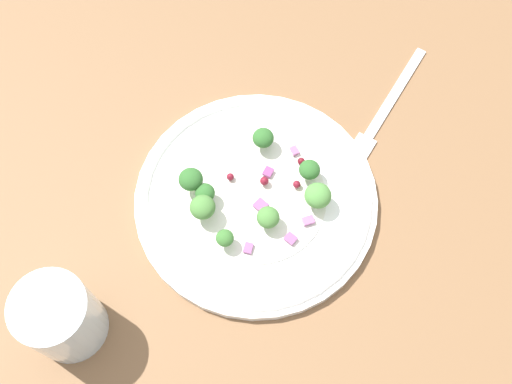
# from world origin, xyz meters

# --- Properties ---
(ground_plane) EXTENTS (1.80, 1.80, 0.02)m
(ground_plane) POSITION_xyz_m (0.00, 0.00, -0.01)
(ground_plane) COLOR brown
(plate) EXTENTS (0.27, 0.27, 0.02)m
(plate) POSITION_xyz_m (-0.01, -0.02, 0.01)
(plate) COLOR white
(plate) RESTS_ON ground_plane
(dressing_pool) EXTENTS (0.16, 0.16, 0.00)m
(dressing_pool) POSITION_xyz_m (-0.01, -0.02, 0.01)
(dressing_pool) COLOR white
(dressing_pool) RESTS_ON plate
(broccoli_floret_0) EXTENTS (0.02, 0.02, 0.02)m
(broccoli_floret_0) POSITION_xyz_m (0.04, -0.06, 0.03)
(broccoli_floret_0) COLOR #8EB77A
(broccoli_floret_0) RESTS_ON plate
(broccoli_floret_1) EXTENTS (0.03, 0.03, 0.03)m
(broccoli_floret_1) POSITION_xyz_m (-0.00, -0.08, 0.04)
(broccoli_floret_1) COLOR #9EC684
(broccoli_floret_1) RESTS_ON plate
(broccoli_floret_2) EXTENTS (0.02, 0.02, 0.03)m
(broccoli_floret_2) POSITION_xyz_m (0.02, -0.01, 0.03)
(broccoli_floret_2) COLOR #ADD18E
(broccoli_floret_2) RESTS_ON plate
(broccoli_floret_3) EXTENTS (0.03, 0.03, 0.03)m
(broccoli_floret_3) POSITION_xyz_m (-0.03, -0.09, 0.04)
(broccoli_floret_3) COLOR #ADD18E
(broccoli_floret_3) RESTS_ON plate
(broccoli_floret_4) EXTENTS (0.02, 0.02, 0.02)m
(broccoli_floret_4) POSITION_xyz_m (-0.08, 0.00, 0.03)
(broccoli_floret_4) COLOR #9EC684
(broccoli_floret_4) RESTS_ON plate
(broccoli_floret_5) EXTENTS (0.02, 0.02, 0.02)m
(broccoli_floret_5) POSITION_xyz_m (-0.03, 0.04, 0.03)
(broccoli_floret_5) COLOR #9EC684
(broccoli_floret_5) RESTS_ON plate
(broccoli_floret_6) EXTENTS (0.02, 0.02, 0.02)m
(broccoli_floret_6) POSITION_xyz_m (-0.02, -0.07, 0.03)
(broccoli_floret_6) COLOR #9EC684
(broccoli_floret_6) RESTS_ON plate
(broccoli_floret_7) EXTENTS (0.03, 0.03, 0.03)m
(broccoli_floret_7) POSITION_xyz_m (0.01, 0.05, 0.03)
(broccoli_floret_7) COLOR #ADD18E
(broccoli_floret_7) RESTS_ON plate
(cranberry_0) EXTENTS (0.01, 0.01, 0.01)m
(cranberry_0) POSITION_xyz_m (-0.05, 0.04, 0.02)
(cranberry_0) COLOR maroon
(cranberry_0) RESTS_ON plate
(cranberry_1) EXTENTS (0.01, 0.01, 0.01)m
(cranberry_1) POSITION_xyz_m (-0.02, 0.03, 0.02)
(cranberry_1) COLOR maroon
(cranberry_1) RESTS_ON plate
(cranberry_2) EXTENTS (0.01, 0.01, 0.01)m
(cranberry_2) POSITION_xyz_m (-0.04, -0.04, 0.02)
(cranberry_2) COLOR maroon
(cranberry_2) RESTS_ON plate
(cranberry_3) EXTENTS (0.01, 0.01, 0.01)m
(cranberry_3) POSITION_xyz_m (-0.03, -0.01, 0.02)
(cranberry_3) COLOR maroon
(cranberry_3) RESTS_ON plate
(onion_bit_0) EXTENTS (0.02, 0.01, 0.00)m
(onion_bit_0) POSITION_xyz_m (-0.04, 0.00, 0.02)
(onion_bit_0) COLOR #843D75
(onion_bit_0) RESTS_ON plate
(onion_bit_1) EXTENTS (0.01, 0.01, 0.00)m
(onion_bit_1) POSITION_xyz_m (0.05, -0.04, 0.02)
(onion_bit_1) COLOR #934C84
(onion_bit_1) RESTS_ON plate
(onion_bit_2) EXTENTS (0.01, 0.01, 0.00)m
(onion_bit_2) POSITION_xyz_m (-0.06, 0.03, 0.02)
(onion_bit_2) COLOR #A35B93
(onion_bit_2) RESTS_ON plate
(onion_bit_3) EXTENTS (0.02, 0.02, 0.00)m
(onion_bit_3) POSITION_xyz_m (0.00, -0.02, 0.02)
(onion_bit_3) COLOR #934C84
(onion_bit_3) RESTS_ON plate
(onion_bit_4) EXTENTS (0.02, 0.02, 0.00)m
(onion_bit_4) POSITION_xyz_m (0.04, 0.01, 0.02)
(onion_bit_4) COLOR #934C84
(onion_bit_4) RESTS_ON plate
(onion_bit_5) EXTENTS (0.01, 0.01, 0.00)m
(onion_bit_5) POSITION_xyz_m (0.03, 0.03, 0.02)
(onion_bit_5) COLOR #A35B93
(onion_bit_5) RESTS_ON plate
(fork) EXTENTS (0.15, 0.13, 0.01)m
(fork) POSITION_xyz_m (-0.11, 0.16, 0.00)
(fork) COLOR silver
(fork) RESTS_ON ground_plane
(water_glass) EXTENTS (0.08, 0.08, 0.09)m
(water_glass) POSITION_xyz_m (0.10, -0.23, 0.05)
(water_glass) COLOR silver
(water_glass) RESTS_ON ground_plane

